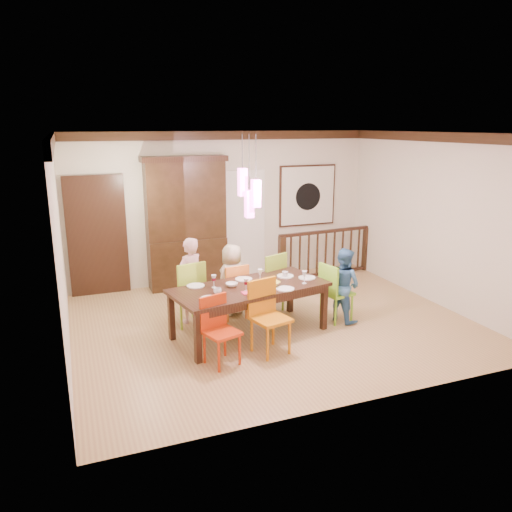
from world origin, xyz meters
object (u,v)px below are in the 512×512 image
object	(u,v)px
dining_table	(250,291)
person_far_mid	(232,280)
person_end_right	(343,285)
chair_end_right	(337,288)
balustrade	(326,252)
person_far_left	(190,280)
chair_far_left	(186,288)
china_hutch	(186,223)

from	to	relation	value
dining_table	person_far_mid	xyz separation A→B (m)	(0.03, 0.88, -0.09)
dining_table	person_far_mid	world-z (taller)	person_far_mid
person_end_right	dining_table	bearing A→B (deg)	69.19
chair_end_right	person_far_mid	distance (m)	1.69
balustrade	person_far_left	distance (m)	3.48
dining_table	person_far_left	bearing A→B (deg)	119.46
dining_table	person_end_right	size ratio (longest dim) A/B	2.05
dining_table	balustrade	size ratio (longest dim) A/B	1.12
balustrade	person_far_left	size ratio (longest dim) A/B	1.60
balustrade	person_far_left	world-z (taller)	person_far_left
person_far_mid	person_far_left	bearing A→B (deg)	-13.25
chair_end_right	balustrade	xyz separation A→B (m)	(1.01, 2.20, -0.04)
dining_table	person_far_left	distance (m)	1.06
dining_table	person_end_right	bearing A→B (deg)	-11.56
dining_table	chair_far_left	size ratio (longest dim) A/B	2.36
china_hutch	dining_table	bearing A→B (deg)	-83.04
china_hutch	person_far_mid	world-z (taller)	china_hutch
chair_far_left	chair_end_right	bearing A→B (deg)	149.96
person_far_left	person_far_mid	distance (m)	0.72
chair_far_left	chair_end_right	xyz separation A→B (m)	(2.24, -0.71, -0.05)
balustrade	chair_far_left	bearing A→B (deg)	-159.73
person_far_left	person_end_right	world-z (taller)	person_far_left
balustrade	person_end_right	size ratio (longest dim) A/B	1.84
chair_far_left	person_far_mid	xyz separation A→B (m)	(0.80, 0.15, -0.00)
china_hutch	person_far_left	size ratio (longest dim) A/B	1.83
chair_far_left	person_far_left	size ratio (longest dim) A/B	0.76
person_far_left	chair_end_right	bearing A→B (deg)	130.99
balustrade	person_far_mid	world-z (taller)	person_far_mid
dining_table	chair_far_left	distance (m)	1.07
chair_end_right	person_end_right	xyz separation A→B (m)	(0.09, -0.04, 0.05)
dining_table	person_far_mid	size ratio (longest dim) A/B	2.07
dining_table	balustrade	bearing A→B (deg)	30.80
person_end_right	chair_far_left	bearing A→B (deg)	51.96
person_far_left	person_end_right	size ratio (longest dim) A/B	1.15
chair_far_left	balustrade	world-z (taller)	chair_far_left
chair_end_right	person_end_right	bearing A→B (deg)	-123.70
person_far_left	person_far_mid	size ratio (longest dim) A/B	1.16
chair_end_right	person_far_mid	size ratio (longest dim) A/B	0.80
china_hutch	person_far_left	distance (m)	1.89
china_hutch	person_far_left	xyz separation A→B (m)	(-0.38, -1.76, -0.56)
person_far_mid	person_end_right	bearing A→B (deg)	130.56
chair_end_right	dining_table	bearing A→B (deg)	78.44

